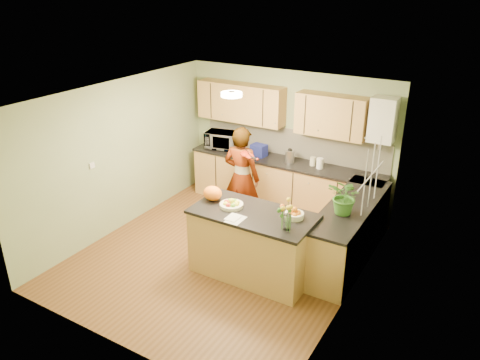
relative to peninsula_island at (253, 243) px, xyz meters
The scene contains 28 objects.
floor 0.82m from the peninsula_island, 164.14° to the left, with size 4.50×4.50×0.00m, color brown.
ceiling 2.11m from the peninsula_island, 164.14° to the left, with size 4.00×4.50×0.02m, color white.
wall_back 2.62m from the peninsula_island, 104.56° to the left, with size 4.00×0.02×2.50m, color gray.
wall_front 2.29m from the peninsula_island, 106.94° to the right, with size 4.00×0.02×2.50m, color gray.
wall_left 2.74m from the peninsula_island, behind, with size 0.02×4.50×2.50m, color gray.
wall_right 1.57m from the peninsula_island, ahead, with size 0.02×4.50×2.50m, color gray.
back_counter 2.19m from the peninsula_island, 104.00° to the left, with size 3.64×0.62×0.94m.
right_counter 1.48m from the peninsula_island, 43.93° to the left, with size 0.62×2.24×0.94m.
splashback 2.57m from the peninsula_island, 102.40° to the left, with size 3.60×0.02×0.52m, color beige.
upper_cabinets 2.76m from the peninsula_island, 109.65° to the left, with size 3.20×0.34×0.70m.
boiler 2.87m from the peninsula_island, 64.77° to the left, with size 0.40×0.30×0.86m.
window_right 1.89m from the peninsula_island, 29.78° to the left, with size 0.01×1.30×1.05m.
light_switch 2.77m from the peninsula_island, behind, with size 0.02×0.09×0.09m, color white.
ceiling_lamp 2.12m from the peninsula_island, 142.78° to the left, with size 0.30×0.30×0.07m.
peninsula_island is the anchor object (origin of this frame).
fruit_dish 0.64m from the peninsula_island, behind, with size 0.33×0.33×0.12m.
orange_bowl 0.80m from the peninsula_island, 15.26° to the left, with size 0.26×0.26×0.15m.
flower_vase 1.01m from the peninsula_island, 16.70° to the right, with size 0.24×0.24×0.45m.
orange_bag 0.92m from the peninsula_island, behind, with size 0.28×0.24×0.21m, color orange.
papers 0.59m from the peninsula_island, 108.43° to the right, with size 0.20×0.28×0.01m, color silver.
violinist 1.52m from the peninsula_island, 126.60° to the left, with size 0.65×0.42×1.77m, color #DFA688.
violin 1.49m from the peninsula_island, 125.17° to the left, with size 0.57×0.23×0.11m, color #4A0804, non-canonical shape.
microwave 2.91m from the peninsula_island, 131.49° to the left, with size 0.58×0.39×0.32m, color white.
blue_box 2.43m from the peninsula_island, 116.61° to the left, with size 0.27×0.20×0.22m, color navy.
kettle 2.22m from the peninsula_island, 101.60° to the left, with size 0.16×0.16×0.31m.
jar_cream 2.24m from the peninsula_island, 90.53° to the left, with size 0.10×0.10×0.15m, color beige.
jar_white 2.18m from the peninsula_island, 86.31° to the left, with size 0.12×0.12×0.18m, color white.
potted_plant 1.46m from the peninsula_island, 32.86° to the left, with size 0.47×0.41×0.52m, color #387226.
Camera 1 is at (3.40, -5.20, 3.95)m, focal length 35.00 mm.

